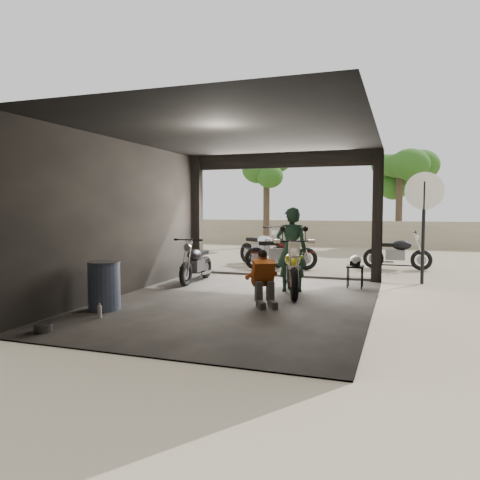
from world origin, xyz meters
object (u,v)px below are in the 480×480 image
Objects in this scene: mechanic at (265,280)px; sign_post at (424,208)px; rider at (291,250)px; main_bike at (292,266)px; outside_bike_b at (281,249)px; left_bike at (196,260)px; stool at (355,269)px; helmet at (355,261)px; outside_bike_a at (262,246)px; outside_bike_c at (397,250)px; oil_drum at (104,286)px.

sign_post is at bearing 22.17° from mechanic.
mechanic is (-0.12, -1.65, -0.41)m from rider.
main_bike is 0.98× the size of outside_bike_b.
outside_bike_b is (1.40, 2.85, 0.08)m from left_bike.
stool is at bearing -154.55° from outside_bike_b.
main_bike is at bearing -20.31° from left_bike.
mechanic is 2.91m from helmet.
main_bike is at bearing 50.33° from mechanic.
outside_bike_b reaches higher than left_bike.
rider is 1.57m from helmet.
left_bike is 1.61× the size of mechanic.
outside_bike_a is at bearing 26.24° from outside_bike_b.
main_bike is 1.07× the size of outside_bike_c.
left_bike reaches higher than helmet.
outside_bike_a is 1.18m from outside_bike_b.
outside_bike_a reaches higher than outside_bike_b.
outside_bike_b is 3.41m from helmet.
stool is 0.20m from helmet.
stool is at bearing -158.10° from rider.
outside_bike_a is at bearing -80.97° from rider.
rider is at bearing 46.41° from oil_drum.
outside_bike_c reaches higher than stool.
oil_drum is (-0.24, -3.39, -0.11)m from left_bike.
helmet is (1.26, 0.90, -0.28)m from rider.
stool is (1.16, 1.26, -0.16)m from main_bike.
stool is at bearing 31.48° from mechanic.
mechanic is 2.94m from stool.
rider is 3.56× the size of stool.
oil_drum is (-2.60, -1.20, -0.07)m from mechanic.
outside_bike_b reaches higher than stool.
left_bike is 3.76m from helmet.
helmet is at bearing -154.99° from outside_bike_b.
rider reaches higher than mechanic.
helmet is at bearing -159.66° from rider.
helmet is at bearing 167.82° from outside_bike_c.
outside_bike_c is 0.63× the size of sign_post.
oil_drum is at bearing -153.65° from outside_bike_a.
oil_drum is at bearing -113.09° from sign_post.
outside_bike_b is (-1.17, 3.70, 0.02)m from main_bike.
outside_bike_b is at bearing 70.07° from mechanic.
outside_bike_b is at bearing 61.85° from left_bike.
rider is 3.53m from sign_post.
outside_bike_c reaches higher than helmet.
outside_bike_a is at bearing 133.92° from stool.
oil_drum is 7.46m from sign_post.
left_bike reaches higher than mechanic.
mechanic is (1.78, -5.88, -0.13)m from outside_bike_a.
outside_bike_b is 1.09× the size of outside_bike_c.
helmet is (-0.85, -3.73, 0.07)m from outside_bike_c.
main_bike reaches higher than left_bike.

